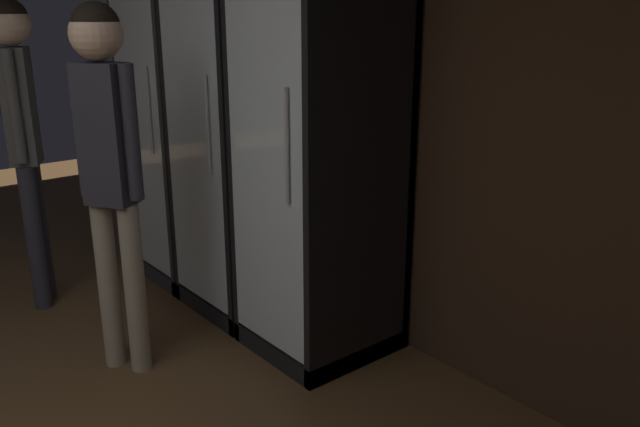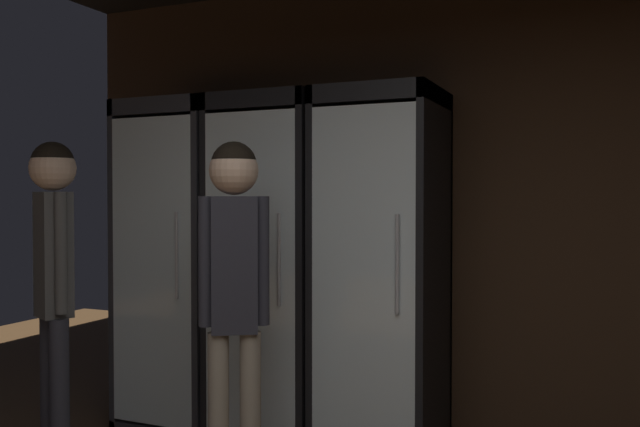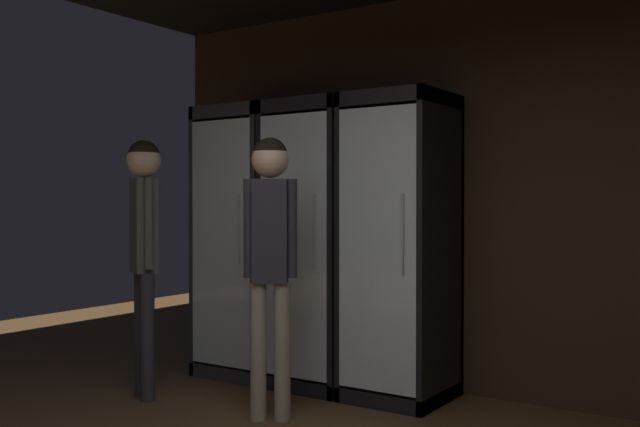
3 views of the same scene
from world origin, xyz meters
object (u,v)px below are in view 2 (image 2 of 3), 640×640
object	(u,v)px
cooler_left	(252,345)
cooler_right	(551,326)
shopper_far	(160,423)
cooler_center	(412,335)
cooler_far_left	(62,360)

from	to	relation	value
cooler_left	cooler_right	world-z (taller)	same
cooler_right	shopper_far	bearing A→B (deg)	-151.08
cooler_center	cooler_right	size ratio (longest dim) A/B	1.00
cooler_left	cooler_right	distance (m)	1.49
cooler_center	cooler_left	bearing A→B (deg)	-179.96
cooler_left	shopper_far	world-z (taller)	cooler_left
cooler_left	cooler_center	xyz separation A→B (m)	(0.75, 0.00, -0.01)
cooler_far_left	cooler_right	world-z (taller)	same
cooler_center	shopper_far	bearing A→B (deg)	-139.10
cooler_right	cooler_far_left	bearing A→B (deg)	-179.97
cooler_far_left	cooler_left	bearing A→B (deg)	-0.10
cooler_far_left	shopper_far	world-z (taller)	cooler_far_left
cooler_center	shopper_far	size ratio (longest dim) A/B	1.22
cooler_left	cooler_center	world-z (taller)	same
cooler_far_left	shopper_far	bearing A→B (deg)	-80.93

